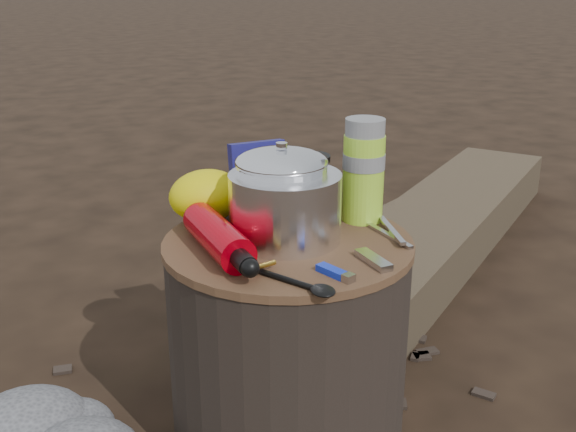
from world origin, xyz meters
name	(u,v)px	position (x,y,z in m)	size (l,w,h in m)	color
ground	(288,432)	(0.00, 0.00, 0.00)	(60.00, 60.00, 0.00)	black
stump	(288,341)	(0.00, 0.00, 0.22)	(0.47, 0.47, 0.43)	black
log_main	(429,239)	(0.81, 0.59, 0.08)	(0.32, 1.90, 0.16)	#3E3224
log_small	(394,232)	(0.79, 0.76, 0.05)	(0.21, 1.17, 0.10)	#3E3224
foil_windscreen	(285,207)	(0.00, 0.01, 0.50)	(0.21, 0.21, 0.13)	silver
camping_pot	(282,192)	(0.00, 0.03, 0.52)	(0.17, 0.17, 0.17)	silver
fuel_bottle	(218,237)	(-0.14, 0.00, 0.46)	(0.07, 0.27, 0.07)	#AC000D
thermos	(363,171)	(0.19, 0.04, 0.53)	(0.08, 0.08, 0.21)	#9ED42C
travel_mug	(310,184)	(0.11, 0.13, 0.49)	(0.08, 0.08, 0.12)	black
stuff_sack	(207,195)	(-0.10, 0.17, 0.48)	(0.15, 0.13, 0.10)	#D6C707
food_pouch	(258,178)	(0.02, 0.17, 0.51)	(0.12, 0.03, 0.15)	navy
lighter	(332,271)	(0.00, -0.17, 0.44)	(0.02, 0.08, 0.01)	#132ABE
multitool	(373,260)	(0.08, -0.16, 0.44)	(0.02, 0.09, 0.01)	#A5A4A9
pot_grabber	(388,233)	(0.18, -0.07, 0.44)	(0.04, 0.14, 0.01)	#A5A4A9
spork	(287,279)	(-0.08, -0.16, 0.44)	(0.03, 0.15, 0.01)	black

